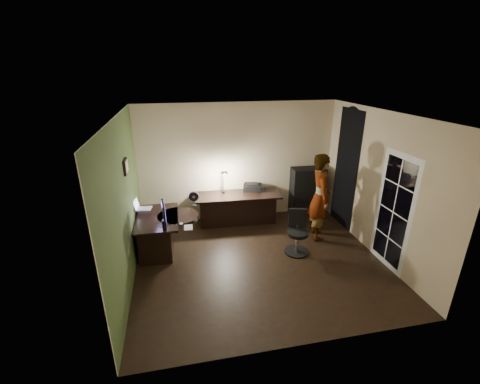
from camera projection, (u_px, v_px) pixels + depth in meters
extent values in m
cube|color=black|center=(259.00, 261.00, 6.01)|extent=(4.50, 4.00, 0.01)
cube|color=silver|center=(263.00, 114.00, 5.02)|extent=(4.50, 4.00, 0.01)
cube|color=#CCB791|center=(238.00, 162.00, 7.35)|extent=(4.50, 0.01, 2.70)
cube|color=#CCB791|center=(306.00, 258.00, 3.69)|extent=(4.50, 0.01, 2.70)
cube|color=#CCB791|center=(124.00, 205.00, 5.09)|extent=(0.01, 4.00, 2.70)
cube|color=#CCB791|center=(378.00, 185.00, 5.94)|extent=(0.01, 4.00, 2.70)
cube|color=#405628|center=(125.00, 205.00, 5.10)|extent=(0.00, 4.00, 2.70)
cube|color=black|center=(346.00, 170.00, 7.01)|extent=(0.01, 0.90, 2.60)
cube|color=white|center=(393.00, 212.00, 5.55)|extent=(0.02, 0.92, 2.10)
cube|color=black|center=(126.00, 167.00, 5.33)|extent=(0.04, 0.30, 0.25)
cube|color=black|center=(159.00, 234.00, 6.22)|extent=(0.80, 1.28, 0.73)
cube|color=black|center=(238.00, 209.00, 7.34)|extent=(1.94, 0.77, 0.72)
cube|color=black|center=(307.00, 192.00, 7.73)|extent=(0.80, 0.43, 1.18)
cube|color=silver|center=(143.00, 211.00, 6.26)|extent=(0.26, 0.23, 0.09)
cube|color=silver|center=(143.00, 204.00, 6.21)|extent=(0.34, 0.32, 0.21)
cube|color=black|center=(163.00, 218.00, 5.72)|extent=(0.14, 0.48, 0.31)
ellipsoid|color=silver|center=(181.00, 224.00, 5.80)|extent=(0.10, 0.12, 0.04)
cube|color=black|center=(195.00, 220.00, 5.97)|extent=(0.10, 0.15, 0.01)
cube|color=black|center=(178.00, 225.00, 5.78)|extent=(0.05, 0.15, 0.01)
cylinder|color=black|center=(164.00, 225.00, 5.57)|extent=(0.08, 0.08, 0.20)
cube|color=silver|center=(188.00, 227.00, 5.70)|extent=(0.16, 0.22, 0.01)
cube|color=black|center=(194.00, 199.00, 6.62)|extent=(0.21, 0.13, 0.31)
cube|color=#1512A1|center=(262.00, 188.00, 7.50)|extent=(0.19, 0.13, 0.08)
cube|color=black|center=(252.00, 187.00, 7.42)|extent=(0.48, 0.42, 0.18)
cube|color=black|center=(223.00, 181.00, 7.19)|extent=(0.23, 0.31, 0.62)
cube|color=black|center=(298.00, 233.00, 6.14)|extent=(0.59, 0.59, 0.85)
imported|color=#D8A88C|center=(320.00, 197.00, 6.55)|extent=(0.54, 0.72, 1.82)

